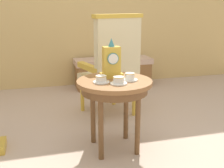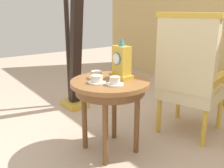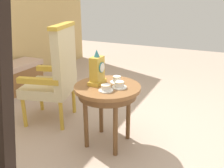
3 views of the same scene
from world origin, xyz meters
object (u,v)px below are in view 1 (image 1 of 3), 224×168
at_px(teacup_left, 101,79).
at_px(teacup_center, 130,77).
at_px(window_bench, 113,72).
at_px(armchair, 112,65).
at_px(side_table, 114,89).
at_px(teacup_right, 119,81).
at_px(mantel_clock, 111,62).

xyz_separation_m(teacup_left, teacup_center, (0.25, 0.00, 0.00)).
bearing_deg(teacup_center, window_bench, 78.47).
bearing_deg(armchair, teacup_left, -111.42).
relative_size(side_table, teacup_right, 4.61).
bearing_deg(teacup_left, teacup_right, -31.51).
distance_m(mantel_clock, window_bench, 1.97).
bearing_deg(armchair, mantel_clock, -105.95).
bearing_deg(side_table, window_bench, 74.84).
xyz_separation_m(teacup_right, teacup_center, (0.12, 0.08, 0.00)).
bearing_deg(side_table, teacup_center, -19.25).
distance_m(side_table, teacup_right, 0.16).
bearing_deg(teacup_right, mantel_clock, 88.90).
bearing_deg(mantel_clock, teacup_right, -91.10).
xyz_separation_m(teacup_left, teacup_right, (0.12, -0.08, 0.00)).
bearing_deg(mantel_clock, armchair, 74.05).
height_order(side_table, armchair, armchair).
xyz_separation_m(teacup_left, mantel_clock, (0.13, 0.16, 0.11)).
distance_m(armchair, window_bench, 1.29).
relative_size(side_table, window_bench, 0.54).
relative_size(side_table, armchair, 0.56).
bearing_deg(teacup_center, side_table, 160.75).
relative_size(teacup_right, teacup_center, 1.04).
relative_size(side_table, teacup_center, 4.78).
xyz_separation_m(mantel_clock, armchair, (0.18, 0.64, -0.16)).
relative_size(teacup_center, mantel_clock, 0.39).
bearing_deg(teacup_center, mantel_clock, 127.66).
bearing_deg(window_bench, armchair, -105.88).
bearing_deg(mantel_clock, teacup_center, -52.34).
relative_size(teacup_left, armchair, 0.12).
bearing_deg(teacup_left, side_table, 20.51).
xyz_separation_m(teacup_left, armchair, (0.31, 0.79, -0.06)).
bearing_deg(teacup_left, armchair, 68.58).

